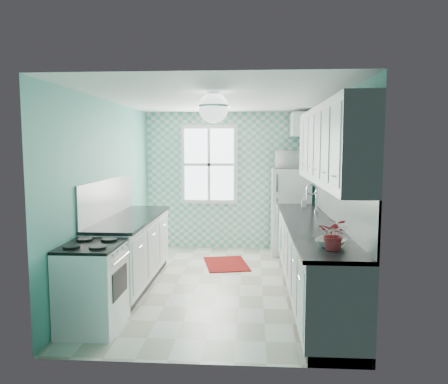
# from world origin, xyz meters

# --- Properties ---
(floor) EXTENTS (3.00, 4.40, 0.02)m
(floor) POSITION_xyz_m (0.00, 0.00, -0.01)
(floor) COLOR silver
(floor) RESTS_ON ground
(ceiling) EXTENTS (3.00, 4.40, 0.02)m
(ceiling) POSITION_xyz_m (0.00, 0.00, 2.51)
(ceiling) COLOR white
(ceiling) RESTS_ON wall_back
(wall_back) EXTENTS (3.00, 0.02, 2.50)m
(wall_back) POSITION_xyz_m (0.00, 2.21, 1.25)
(wall_back) COLOR #51A595
(wall_back) RESTS_ON floor
(wall_front) EXTENTS (3.00, 0.02, 2.50)m
(wall_front) POSITION_xyz_m (0.00, -2.21, 1.25)
(wall_front) COLOR #51A595
(wall_front) RESTS_ON floor
(wall_left) EXTENTS (0.02, 4.40, 2.50)m
(wall_left) POSITION_xyz_m (-1.51, 0.00, 1.25)
(wall_left) COLOR #51A595
(wall_left) RESTS_ON floor
(wall_right) EXTENTS (0.02, 4.40, 2.50)m
(wall_right) POSITION_xyz_m (1.51, 0.00, 1.25)
(wall_right) COLOR #51A595
(wall_right) RESTS_ON floor
(accent_wall) EXTENTS (3.00, 0.01, 2.50)m
(accent_wall) POSITION_xyz_m (0.00, 2.19, 1.25)
(accent_wall) COLOR #6BC2A8
(accent_wall) RESTS_ON wall_back
(window) EXTENTS (1.04, 0.05, 1.44)m
(window) POSITION_xyz_m (-0.35, 2.16, 1.55)
(window) COLOR white
(window) RESTS_ON wall_back
(backsplash_right) EXTENTS (0.02, 3.60, 0.51)m
(backsplash_right) POSITION_xyz_m (1.49, -0.40, 1.20)
(backsplash_right) COLOR white
(backsplash_right) RESTS_ON wall_right
(backsplash_left) EXTENTS (0.02, 2.15, 0.51)m
(backsplash_left) POSITION_xyz_m (-1.49, -0.07, 1.20)
(backsplash_left) COLOR white
(backsplash_left) RESTS_ON wall_left
(upper_cabinets_right) EXTENTS (0.33, 3.20, 0.90)m
(upper_cabinets_right) POSITION_xyz_m (1.33, -0.60, 1.90)
(upper_cabinets_right) COLOR white
(upper_cabinets_right) RESTS_ON wall_right
(upper_cabinet_fridge) EXTENTS (0.40, 0.74, 0.40)m
(upper_cabinet_fridge) POSITION_xyz_m (1.30, 1.83, 2.25)
(upper_cabinet_fridge) COLOR white
(upper_cabinet_fridge) RESTS_ON wall_right
(ceiling_light) EXTENTS (0.34, 0.34, 0.35)m
(ceiling_light) POSITION_xyz_m (0.00, -0.80, 2.32)
(ceiling_light) COLOR silver
(ceiling_light) RESTS_ON ceiling
(base_cabinets_right) EXTENTS (0.60, 3.60, 0.90)m
(base_cabinets_right) POSITION_xyz_m (1.20, -0.40, 0.45)
(base_cabinets_right) COLOR white
(base_cabinets_right) RESTS_ON floor
(countertop_right) EXTENTS (0.63, 3.60, 0.04)m
(countertop_right) POSITION_xyz_m (1.19, -0.40, 0.92)
(countertop_right) COLOR black
(countertop_right) RESTS_ON base_cabinets_right
(base_cabinets_left) EXTENTS (0.60, 2.15, 0.90)m
(base_cabinets_left) POSITION_xyz_m (-1.20, -0.07, 0.45)
(base_cabinets_left) COLOR white
(base_cabinets_left) RESTS_ON floor
(countertop_left) EXTENTS (0.63, 2.15, 0.04)m
(countertop_left) POSITION_xyz_m (-1.19, -0.07, 0.92)
(countertop_left) COLOR black
(countertop_left) RESTS_ON base_cabinets_left
(fridge) EXTENTS (0.65, 0.65, 1.50)m
(fridge) POSITION_xyz_m (1.11, 1.80, 0.75)
(fridge) COLOR silver
(fridge) RESTS_ON floor
(stove) EXTENTS (0.58, 0.73, 0.87)m
(stove) POSITION_xyz_m (-1.20, -1.51, 0.46)
(stove) COLOR silver
(stove) RESTS_ON floor
(sink) EXTENTS (0.45, 0.38, 0.53)m
(sink) POSITION_xyz_m (1.20, 0.47, 0.93)
(sink) COLOR silver
(sink) RESTS_ON countertop_right
(rug) EXTENTS (0.82, 1.03, 0.01)m
(rug) POSITION_xyz_m (0.03, 1.02, 0.01)
(rug) COLOR maroon
(rug) RESTS_ON floor
(dish_towel) EXTENTS (0.08, 0.21, 0.32)m
(dish_towel) POSITION_xyz_m (0.89, 0.81, 0.48)
(dish_towel) COLOR #48A284
(dish_towel) RESTS_ON base_cabinets_right
(fruit_bowl) EXTENTS (0.39, 0.39, 0.07)m
(fruit_bowl) POSITION_xyz_m (1.20, -1.66, 0.98)
(fruit_bowl) COLOR silver
(fruit_bowl) RESTS_ON countertop_right
(potted_plant) EXTENTS (0.34, 0.32, 0.30)m
(potted_plant) POSITION_xyz_m (1.20, -1.81, 1.09)
(potted_plant) COLOR red
(potted_plant) RESTS_ON countertop_right
(soap_bottle) EXTENTS (0.08, 0.08, 0.17)m
(soap_bottle) POSITION_xyz_m (1.25, 1.01, 1.03)
(soap_bottle) COLOR #93B5C2
(soap_bottle) RESTS_ON countertop_right
(microwave) EXTENTS (0.57, 0.40, 0.31)m
(microwave) POSITION_xyz_m (1.11, 1.80, 1.65)
(microwave) COLOR white
(microwave) RESTS_ON fridge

